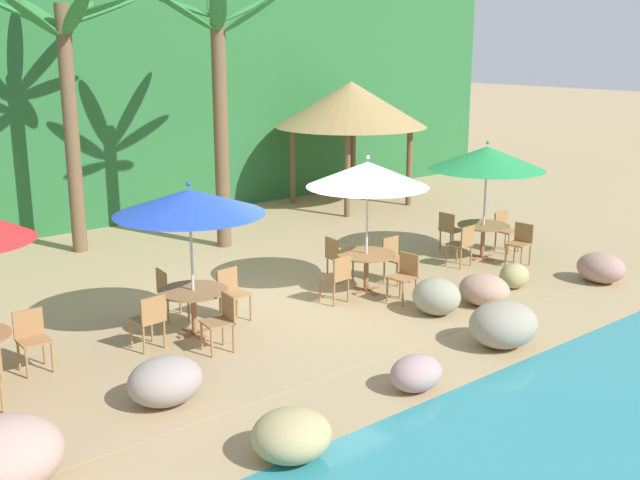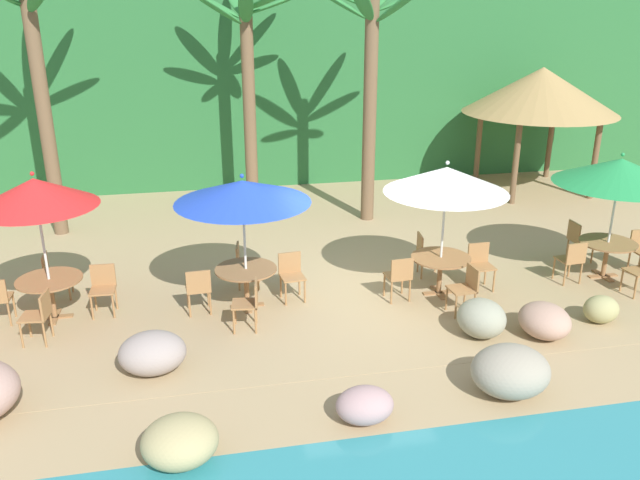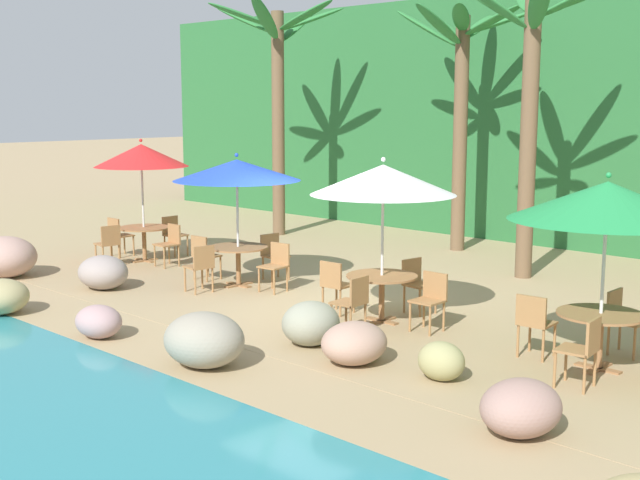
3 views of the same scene
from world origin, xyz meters
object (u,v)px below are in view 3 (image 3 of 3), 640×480
dining_table_red (144,233)px  chair_white_inland (416,281)px  chair_blue_right (201,265)px  dining_table_white (382,283)px  chair_white_right (353,300)px  chair_green_left (534,321)px  chair_red_left (118,234)px  chair_blue_seaward (276,263)px  chair_red_right (109,242)px  chair_blue_left (204,254)px  chair_white_seaward (431,297)px  palm_tree_second (462,83)px  dining_table_blue (238,253)px  chair_red_inland (173,233)px  dining_table_green (600,323)px  chair_red_seaward (170,242)px  umbrella_white (383,180)px  chair_green_inland (622,317)px  umbrella_green (607,201)px  umbrella_blue (237,170)px  palm_tree_third (531,79)px  chair_white_left (335,283)px  chair_blue_inland (273,253)px  umbrella_red (141,155)px  chair_green_right (584,347)px  palm_tree_nearest (278,74)px

dining_table_red → chair_white_inland: (6.92, 0.47, -0.10)m
chair_blue_right → dining_table_white: bearing=10.7°
chair_white_right → chair_green_left: same height
chair_red_left → chair_blue_seaward: bearing=0.7°
chair_red_right → chair_blue_left: size_ratio=1.00×
chair_white_seaward → dining_table_white: bearing=-172.3°
palm_tree_second → dining_table_blue: bearing=-97.0°
dining_table_blue → chair_blue_right: (-0.02, -0.85, -0.10)m
chair_red_inland → dining_table_green: (10.52, -1.15, 0.10)m
chair_blue_left → chair_white_seaward: same height
chair_red_seaward → dining_table_white: size_ratio=0.79×
dining_table_blue → umbrella_white: 3.92m
chair_green_inland → chair_green_left: (-0.74, -1.00, 0.00)m
chair_blue_right → chair_green_inland: same height
dining_table_red → umbrella_green: bearing=-1.7°
chair_red_seaward → chair_red_inland: 1.25m
chair_red_seaward → chair_red_right: bearing=-133.9°
umbrella_blue → umbrella_white: bearing=-2.8°
dining_table_blue → palm_tree_third: size_ratio=0.19×
chair_white_left → dining_table_blue: bearing=173.1°
dining_table_blue → chair_blue_inland: chair_blue_inland is taller
dining_table_green → chair_blue_left: bearing=-179.6°
umbrella_red → chair_green_right: bearing=-6.1°
chair_red_left → chair_red_right: same height
dining_table_red → chair_white_left: chair_white_left is taller
umbrella_white → dining_table_white: (0.00, 0.00, -1.60)m
palm_tree_second → chair_red_left: bearing=-129.8°
chair_white_seaward → palm_tree_nearest: (-8.39, 4.85, 3.57)m
umbrella_red → chair_red_left: bearing=-173.6°
dining_table_green → chair_green_right: 0.86m
chair_red_right → palm_tree_second: palm_tree_second is taller
chair_blue_left → dining_table_green: bearing=0.4°
dining_table_blue → chair_white_seaward: bearing=-0.8°
chair_blue_seaward → chair_red_right: bearing=-169.0°
chair_white_left → palm_tree_third: bearing=81.7°
chair_white_left → chair_green_left: size_ratio=1.00×
chair_red_seaward → dining_table_white: (6.05, -0.44, 0.10)m
umbrella_blue → palm_tree_nearest: palm_tree_nearest is taller
chair_red_right → chair_white_right: same height
chair_white_inland → palm_tree_third: bearing=92.7°
dining_table_blue → chair_blue_inland: size_ratio=1.26×
chair_green_left → chair_white_inland: bearing=160.8°
dining_table_red → chair_blue_seaward: bearing=-0.5°
chair_blue_right → dining_table_white: size_ratio=0.79×
umbrella_green → chair_green_right: 1.86m
dining_table_red → chair_white_left: bearing=-5.1°
dining_table_blue → palm_tree_nearest: size_ratio=0.19×
umbrella_red → chair_blue_inland: bearing=10.8°
chair_white_seaward → chair_green_inland: (2.56, 0.82, 0.00)m
umbrella_red → dining_table_red: size_ratio=2.38×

